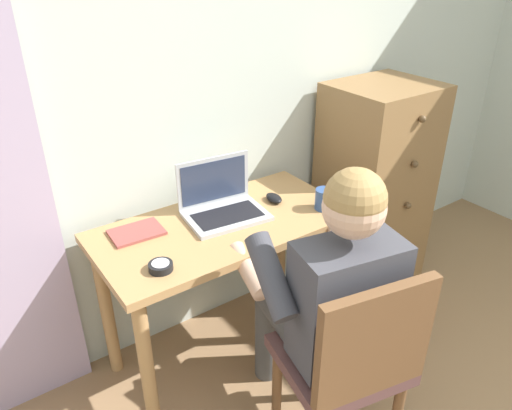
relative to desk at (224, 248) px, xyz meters
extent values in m
cube|color=silver|center=(0.22, 0.34, 0.64)|extent=(4.80, 0.05, 2.50)
cube|color=tan|center=(0.00, 0.00, 0.11)|extent=(1.09, 0.55, 0.03)
cylinder|color=tan|center=(-0.49, -0.22, -0.26)|extent=(0.06, 0.06, 0.70)
cylinder|color=tan|center=(0.49, -0.22, -0.26)|extent=(0.06, 0.06, 0.70)
cylinder|color=tan|center=(-0.49, 0.22, -0.26)|extent=(0.06, 0.06, 0.70)
cylinder|color=tan|center=(0.49, 0.22, -0.26)|extent=(0.06, 0.06, 0.70)
cube|color=olive|center=(1.01, 0.06, -0.03)|extent=(0.53, 0.45, 1.17)
sphere|color=brown|center=(1.01, -0.18, -0.50)|extent=(0.04, 0.04, 0.04)
sphere|color=brown|center=(1.01, -0.18, -0.26)|extent=(0.04, 0.04, 0.04)
sphere|color=brown|center=(1.01, -0.18, -0.03)|extent=(0.04, 0.04, 0.04)
sphere|color=brown|center=(1.01, -0.18, 0.21)|extent=(0.04, 0.04, 0.04)
sphere|color=brown|center=(1.01, -0.18, 0.44)|extent=(0.04, 0.04, 0.04)
cube|color=brown|center=(0.08, -0.65, -0.17)|extent=(0.49, 0.48, 0.05)
cube|color=brown|center=(0.05, -0.83, 0.07)|extent=(0.42, 0.12, 0.42)
cylinder|color=brown|center=(0.28, -0.53, -0.40)|extent=(0.04, 0.04, 0.42)
cylinder|color=brown|center=(-0.05, -0.46, -0.40)|extent=(0.04, 0.04, 0.42)
cylinder|color=#4C4C4C|center=(0.21, -0.45, -0.12)|extent=(0.22, 0.42, 0.14)
cylinder|color=#4C4C4C|center=(0.04, -0.42, -0.12)|extent=(0.22, 0.42, 0.14)
cylinder|color=#4C4C4C|center=(0.25, -0.26, -0.37)|extent=(0.11, 0.11, 0.49)
cylinder|color=#4C4C4C|center=(0.08, -0.22, -0.37)|extent=(0.11, 0.11, 0.49)
cube|color=#3F3F47|center=(0.08, -0.66, 0.11)|extent=(0.39, 0.27, 0.46)
cylinder|color=#3F3F47|center=(0.32, -0.58, 0.19)|extent=(0.15, 0.31, 0.25)
cylinder|color=#3F3F47|center=(-0.11, -0.49, 0.19)|extent=(0.15, 0.31, 0.25)
cylinder|color=#DBAD8E|center=(0.36, -0.38, 0.08)|extent=(0.12, 0.28, 0.11)
cylinder|color=#DBAD8E|center=(-0.07, -0.29, 0.08)|extent=(0.12, 0.28, 0.11)
sphere|color=#DBAD8E|center=(0.08, -0.65, 0.47)|extent=(0.20, 0.20, 0.20)
sphere|color=#9E7A47|center=(0.08, -0.65, 0.50)|extent=(0.20, 0.20, 0.20)
cube|color=#B7BABF|center=(0.04, 0.03, 0.14)|extent=(0.36, 0.28, 0.02)
cube|color=black|center=(0.03, 0.02, 0.15)|extent=(0.30, 0.18, 0.00)
cube|color=#B7BABF|center=(0.05, 0.15, 0.25)|extent=(0.34, 0.05, 0.22)
cube|color=#2D3851|center=(0.05, 0.15, 0.25)|extent=(0.30, 0.04, 0.18)
ellipsoid|color=black|center=(0.30, 0.04, 0.14)|extent=(0.07, 0.11, 0.03)
cylinder|color=black|center=(-0.36, -0.16, 0.14)|extent=(0.09, 0.09, 0.03)
cylinder|color=silver|center=(-0.36, -0.16, 0.16)|extent=(0.06, 0.06, 0.00)
cube|color=#994742|center=(-0.34, 0.13, 0.13)|extent=(0.22, 0.16, 0.01)
cylinder|color=#33518C|center=(0.43, -0.15, 0.17)|extent=(0.08, 0.08, 0.09)
torus|color=#33518C|center=(0.49, -0.15, 0.18)|extent=(0.06, 0.01, 0.06)
camera|label=1|loc=(-0.93, -1.56, 1.19)|focal=34.52mm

